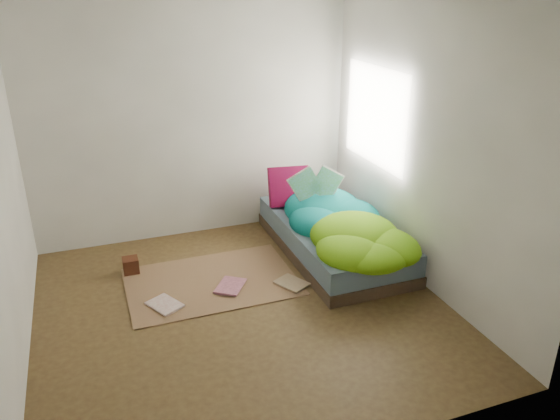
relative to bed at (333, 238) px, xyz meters
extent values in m
cube|color=#45311A|center=(-1.22, -0.72, -0.17)|extent=(3.50, 3.50, 0.00)
cube|color=#B7B6AD|center=(-1.22, 1.03, 1.13)|extent=(3.50, 0.04, 2.60)
cube|color=#B7B6AD|center=(-1.22, -2.47, 1.13)|extent=(3.50, 0.04, 2.60)
cube|color=#B7B6AD|center=(0.53, -0.72, 1.13)|extent=(0.04, 3.50, 2.60)
cube|color=white|center=(0.52, 0.18, 1.23)|extent=(0.01, 1.00, 1.20)
cube|color=#382B1E|center=(0.00, 0.00, -0.11)|extent=(1.00, 2.00, 0.12)
cube|color=#496075|center=(0.00, 0.00, 0.06)|extent=(0.98, 1.96, 0.22)
cube|color=brown|center=(-1.37, -0.17, -0.16)|extent=(1.60, 1.10, 0.01)
cube|color=silver|center=(0.06, 0.81, 0.23)|extent=(0.59, 0.42, 0.12)
cube|color=#50052E|center=(-0.26, 0.64, 0.39)|extent=(0.46, 0.21, 0.44)
cube|color=black|center=(-2.08, 0.29, -0.08)|extent=(0.15, 0.15, 0.15)
imported|color=silver|center=(-1.96, -0.50, -0.14)|extent=(0.34, 0.37, 0.02)
imported|color=#CE7795|center=(-1.33, -0.28, -0.14)|extent=(0.37, 0.39, 0.03)
imported|color=tan|center=(-0.76, -0.55, -0.15)|extent=(0.33, 0.37, 0.02)
camera|label=1|loc=(-2.34, -4.70, 2.53)|focal=35.00mm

